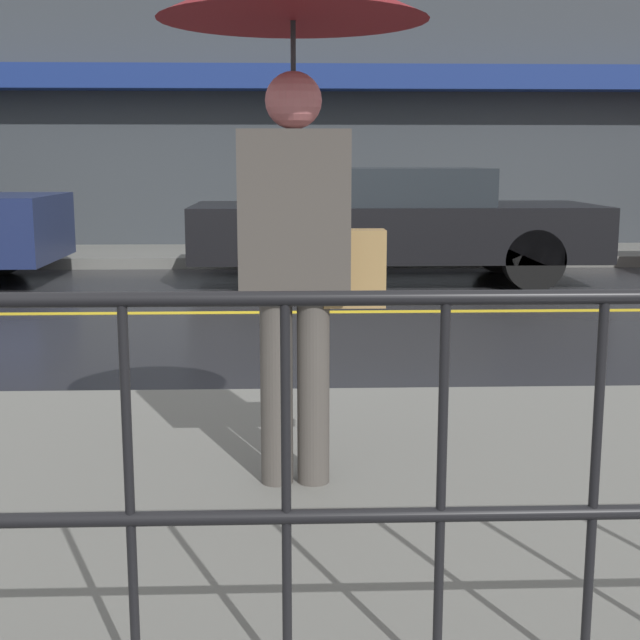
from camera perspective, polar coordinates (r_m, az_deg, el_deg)
name	(u,v)px	position (r m, az deg, el deg)	size (l,w,h in m)	color
ground_plane	(268,312)	(8.45, -3.35, 0.48)	(80.00, 80.00, 0.00)	#262628
sidewalk_near	(241,507)	(3.63, -5.11, -11.85)	(28.00, 3.14, 0.15)	slate
sidewalk_far	(274,255)	(12.77, -2.93, 4.15)	(28.00, 1.95, 0.15)	slate
lane_marking	(268,312)	(8.44, -3.35, 0.51)	(25.20, 0.12, 0.01)	gold
building_storefront	(274,91)	(13.82, -2.96, 14.43)	(28.00, 0.85, 4.84)	#383D42
railing_foreground	(207,444)	(2.15, -7.24, -7.85)	(12.00, 0.04, 0.99)	black
pedestrian	(295,76)	(3.45, -1.62, 15.36)	(1.01, 1.01, 2.02)	#4C4742
car_black	(390,222)	(10.55, 4.52, 6.29)	(4.69, 1.81, 1.33)	black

